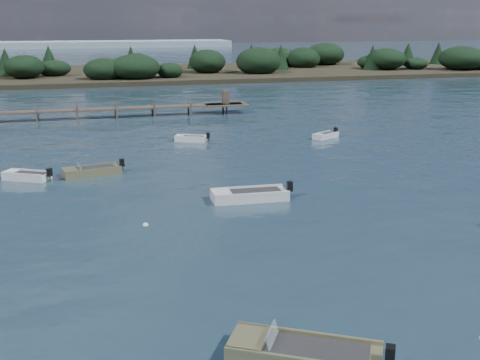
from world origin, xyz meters
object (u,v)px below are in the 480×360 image
object	(u,v)px
dinghy_near_olive	(304,356)
dinghy_extra_a	(92,173)
tender_far_grey_b	(326,136)
tender_far_grey	(27,177)
tender_far_white	(191,140)
dinghy_mid_grey	(249,197)

from	to	relation	value
dinghy_near_olive	dinghy_extra_a	bearing A→B (deg)	102.11
tender_far_grey_b	tender_far_grey	xyz separation A→B (m)	(-26.21, -8.47, 0.01)
dinghy_extra_a	tender_far_grey	bearing A→B (deg)	-178.24
dinghy_near_olive	tender_far_grey	distance (m)	28.67
tender_far_grey	tender_far_grey_b	bearing A→B (deg)	17.91
dinghy_extra_a	tender_far_white	xyz separation A→B (m)	(9.25, 10.21, -0.01)
dinghy_extra_a	tender_far_grey	distance (m)	4.42
tender_far_grey_b	tender_far_white	bearing A→B (deg)	171.53
dinghy_mid_grey	tender_far_grey	world-z (taller)	dinghy_mid_grey
dinghy_mid_grey	tender_far_white	world-z (taller)	dinghy_mid_grey
tender_far_grey_b	tender_far_grey	bearing A→B (deg)	-162.09
dinghy_extra_a	dinghy_near_olive	xyz separation A→B (m)	(5.78, -26.93, 0.00)
tender_far_grey_b	dinghy_extra_a	size ratio (longest dim) A/B	0.67
dinghy_near_olive	dinghy_mid_grey	bearing A→B (deg)	79.18
dinghy_mid_grey	tender_far_white	xyz separation A→B (m)	(0.03, 19.15, -0.02)
tender_far_white	dinghy_extra_a	bearing A→B (deg)	-132.18
tender_far_grey_b	dinghy_near_olive	distance (m)	38.73
tender_far_white	tender_far_grey	size ratio (longest dim) A/B	0.91
tender_far_grey_b	dinghy_extra_a	bearing A→B (deg)	-159.07
dinghy_near_olive	tender_far_grey	size ratio (longest dim) A/B	1.49
dinghy_near_olive	tender_far_grey	xyz separation A→B (m)	(-10.20, 26.79, -0.01)
tender_far_white	tender_far_grey	xyz separation A→B (m)	(-13.66, -10.34, 0.01)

